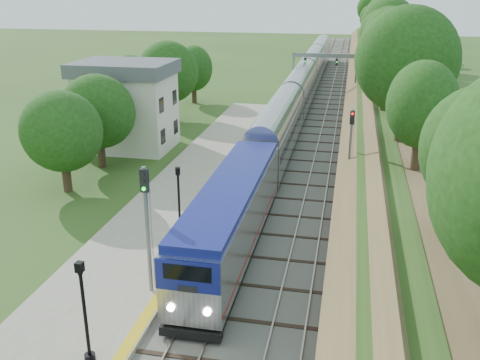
% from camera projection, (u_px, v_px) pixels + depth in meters
% --- Properties ---
extents(trackbed, '(9.50, 170.00, 0.28)m').
position_uv_depth(trackbed, '(321.00, 94.00, 74.70)').
color(trackbed, '#4C4944').
rests_on(trackbed, ground).
extents(platform, '(6.40, 68.00, 0.38)m').
position_uv_depth(platform, '(171.00, 211.00, 35.55)').
color(platform, gray).
rests_on(platform, ground).
extents(yellow_stripe, '(0.55, 68.00, 0.01)m').
position_uv_depth(yellow_stripe, '(213.00, 212.00, 34.94)').
color(yellow_stripe, gold).
rests_on(yellow_stripe, platform).
extents(embankment, '(10.64, 170.00, 11.70)m').
position_uv_depth(embankment, '(384.00, 82.00, 72.46)').
color(embankment, brown).
rests_on(embankment, ground).
extents(station_building, '(8.60, 6.60, 8.00)m').
position_uv_depth(station_building, '(127.00, 105.00, 48.77)').
color(station_building, silver).
rests_on(station_building, ground).
extents(signal_gantry, '(8.40, 0.38, 6.20)m').
position_uv_depth(signal_gantry, '(325.00, 65.00, 68.37)').
color(signal_gantry, slate).
rests_on(signal_gantry, ground).
extents(trees_behind_platform, '(7.82, 53.32, 7.21)m').
position_uv_depth(trees_behind_platform, '(112.00, 126.00, 39.49)').
color(trees_behind_platform, '#332316').
rests_on(trees_behind_platform, ground).
extents(train, '(2.79, 92.94, 4.10)m').
position_uv_depth(train, '(299.00, 94.00, 63.84)').
color(train, black).
rests_on(train, trackbed).
extents(lamppost_mid, '(0.43, 0.43, 4.38)m').
position_uv_depth(lamppost_mid, '(85.00, 318.00, 20.48)').
color(lamppost_mid, black).
rests_on(lamppost_mid, platform).
extents(lamppost_far, '(0.43, 0.43, 4.34)m').
position_uv_depth(lamppost_far, '(179.00, 207.00, 30.85)').
color(lamppost_far, black).
rests_on(lamppost_far, platform).
extents(signal_platform, '(0.37, 0.30, 6.34)m').
position_uv_depth(signal_platform, '(147.00, 217.00, 24.71)').
color(signal_platform, slate).
rests_on(signal_platform, platform).
extents(signal_farside, '(0.33, 0.26, 5.98)m').
position_uv_depth(signal_farside, '(351.00, 141.00, 38.46)').
color(signal_farside, slate).
rests_on(signal_farside, ground).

